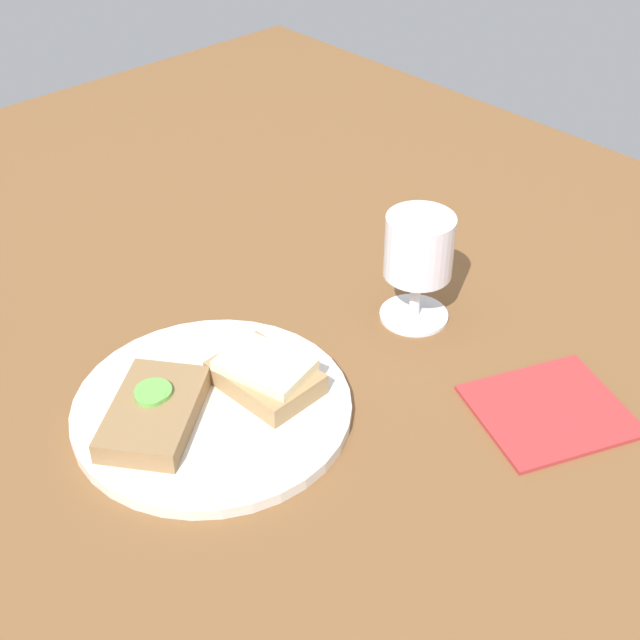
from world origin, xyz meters
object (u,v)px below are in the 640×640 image
(napkin, at_px, (549,411))
(wine_glass, at_px, (419,251))
(plate, at_px, (212,408))
(sandwich_with_cheese, at_px, (265,374))
(sandwich_with_cucumber, at_px, (154,412))

(napkin, bearing_deg, wine_glass, 84.41)
(plate, height_order, sandwich_with_cheese, sandwich_with_cheese)
(sandwich_with_cucumber, height_order, wine_glass, wine_glass)
(sandwich_with_cheese, xyz_separation_m, wine_glass, (0.19, -0.01, 0.05))
(sandwich_with_cheese, xyz_separation_m, napkin, (0.17, -0.19, -0.02))
(sandwich_with_cheese, relative_size, napkin, 0.75)
(wine_glass, height_order, napkin, wine_glass)
(sandwich_with_cucumber, relative_size, sandwich_with_cheese, 1.37)
(sandwich_with_cucumber, bearing_deg, napkin, -38.99)
(sandwich_with_cheese, bearing_deg, wine_glass, -3.00)
(napkin, bearing_deg, sandwich_with_cheese, 132.09)
(wine_glass, bearing_deg, napkin, -95.59)
(sandwich_with_cheese, distance_m, napkin, 0.26)
(sandwich_with_cheese, distance_m, wine_glass, 0.20)
(plate, distance_m, sandwich_with_cucumber, 0.05)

